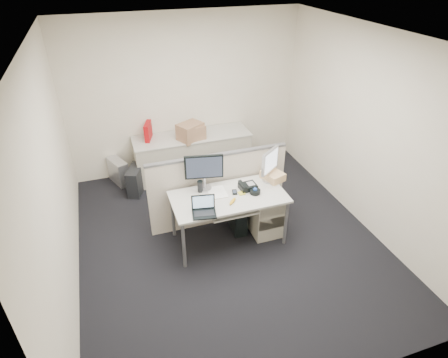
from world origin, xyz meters
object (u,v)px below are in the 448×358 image
object	(u,v)px
laptop	(204,207)
desk_phone	(248,187)
desk	(229,200)
monitor_main	(204,172)

from	to	relation	value
laptop	desk_phone	bearing A→B (deg)	37.21
desk	monitor_main	world-z (taller)	monitor_main
monitor_main	desk_phone	bearing A→B (deg)	-7.84
laptop	desk_phone	world-z (taller)	laptop
monitor_main	laptop	world-z (taller)	monitor_main
laptop	desk_phone	distance (m)	0.80
monitor_main	desk_phone	xyz separation A→B (m)	(0.55, -0.19, -0.22)
laptop	desk_phone	size ratio (longest dim) A/B	1.30
desk	laptop	distance (m)	0.53
monitor_main	laptop	bearing A→B (deg)	-95.30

